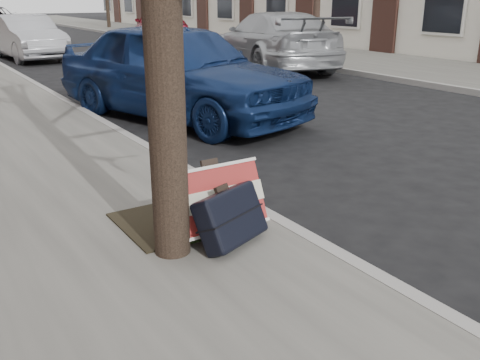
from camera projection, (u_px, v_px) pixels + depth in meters
ground at (454, 231)px, 4.47m from camera, size 120.00×120.00×0.00m
far_sidewalk at (247, 45)px, 20.36m from camera, size 4.00×70.00×0.12m
dirt_patch at (174, 221)px, 4.36m from camera, size 0.85×0.85×0.02m
suitcase_red at (217, 199)px, 4.08m from camera, size 0.71×0.39×0.54m
suitcase_navy at (231, 217)px, 3.89m from camera, size 0.65×0.52×0.45m
car_near_front at (179, 70)px, 8.33m from camera, size 3.01×4.78×1.52m
car_near_mid at (27, 37)px, 16.21m from camera, size 1.67×4.07×1.31m
car_far_front at (273, 41)px, 14.02m from camera, size 3.20×5.43×1.48m
car_far_back at (160, 27)px, 19.94m from camera, size 3.09×4.76×1.51m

